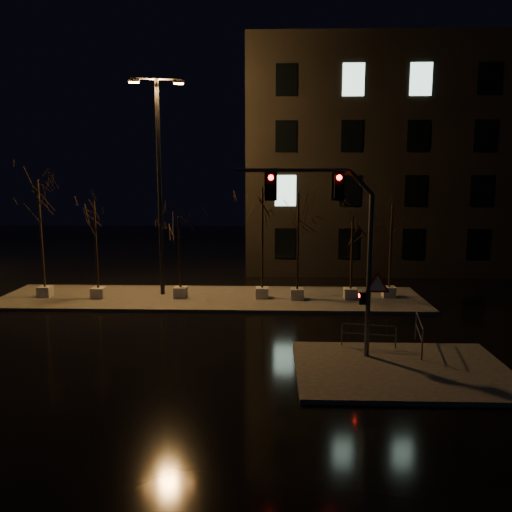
{
  "coord_description": "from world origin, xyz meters",
  "views": [
    {
      "loc": [
        3.2,
        -19.28,
        6.38
      ],
      "look_at": [
        2.46,
        3.07,
        2.8
      ],
      "focal_mm": 35.0,
      "sensor_mm": 36.0,
      "label": 1
    }
  ],
  "objects": [
    {
      "name": "sidewalk_corner",
      "position": [
        7.5,
        -3.5,
        0.07
      ],
      "size": [
        7.0,
        5.0,
        0.15
      ],
      "primitive_type": "cube",
      "color": "#3F3D39",
      "rests_on": "ground"
    },
    {
      "name": "median",
      "position": [
        0.0,
        6.0,
        0.07
      ],
      "size": [
        22.0,
        5.0,
        0.15
      ],
      "primitive_type": "cube",
      "color": "#3F3D39",
      "rests_on": "ground"
    },
    {
      "name": "tree_5",
      "position": [
        7.23,
        5.86,
        3.49
      ],
      "size": [
        1.8,
        1.8,
        4.4
      ],
      "color": "#B8B6AC",
      "rests_on": "median"
    },
    {
      "name": "guard_rail_b",
      "position": [
        8.55,
        -1.65,
        0.86
      ],
      "size": [
        0.47,
        2.27,
        1.09
      ],
      "rotation": [
        0.0,
        0.0,
        1.39
      ],
      "color": "#53555A",
      "rests_on": "sidewalk_corner"
    },
    {
      "name": "tree_3",
      "position": [
        2.68,
        5.9,
        4.56
      ],
      "size": [
        1.8,
        1.8,
        5.82
      ],
      "color": "#B8B6AC",
      "rests_on": "median"
    },
    {
      "name": "streetlight_main",
      "position": [
        -2.66,
        6.56,
        6.56
      ],
      "size": [
        2.78,
        0.8,
        11.12
      ],
      "rotation": [
        0.0,
        0.0,
        0.18
      ],
      "color": "black",
      "rests_on": "median"
    },
    {
      "name": "tree_1",
      "position": [
        -5.79,
        5.58,
        4.05
      ],
      "size": [
        1.8,
        1.8,
        5.13
      ],
      "color": "#B8B6AC",
      "rests_on": "median"
    },
    {
      "name": "tree_0",
      "position": [
        -8.67,
        5.77,
        4.89
      ],
      "size": [
        1.8,
        1.8,
        6.25
      ],
      "color": "#B8B6AC",
      "rests_on": "median"
    },
    {
      "name": "building",
      "position": [
        14.0,
        18.0,
        7.5
      ],
      "size": [
        25.0,
        12.0,
        15.0
      ],
      "primitive_type": "cube",
      "color": "black",
      "rests_on": "ground"
    },
    {
      "name": "tree_6",
      "position": [
        9.29,
        6.33,
        3.92
      ],
      "size": [
        1.8,
        1.8,
        4.96
      ],
      "color": "#B8B6AC",
      "rests_on": "median"
    },
    {
      "name": "ground",
      "position": [
        0.0,
        0.0,
        0.0
      ],
      "size": [
        90.0,
        90.0,
        0.0
      ],
      "primitive_type": "plane",
      "color": "black",
      "rests_on": "ground"
    },
    {
      "name": "tree_2",
      "position": [
        -1.56,
        5.86,
        3.45
      ],
      "size": [
        1.8,
        1.8,
        4.35
      ],
      "color": "#B8B6AC",
      "rests_on": "median"
    },
    {
      "name": "tree_4",
      "position": [
        4.49,
        5.68,
        4.35
      ],
      "size": [
        1.8,
        1.8,
        5.53
      ],
      "color": "#B8B6AC",
      "rests_on": "median"
    },
    {
      "name": "guard_rail_a",
      "position": [
        6.76,
        -1.5,
        0.71
      ],
      "size": [
        1.96,
        0.36,
        0.86
      ],
      "rotation": [
        0.0,
        0.0,
        -0.16
      ],
      "color": "#53555A",
      "rests_on": "sidewalk_corner"
    },
    {
      "name": "traffic_signal_mast",
      "position": [
        5.47,
        -2.42,
        4.41
      ],
      "size": [
        5.32,
        0.24,
        6.49
      ],
      "rotation": [
        0.0,
        0.0,
        0.01
      ],
      "color": "#53555A",
      "rests_on": "sidewalk_corner"
    }
  ]
}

